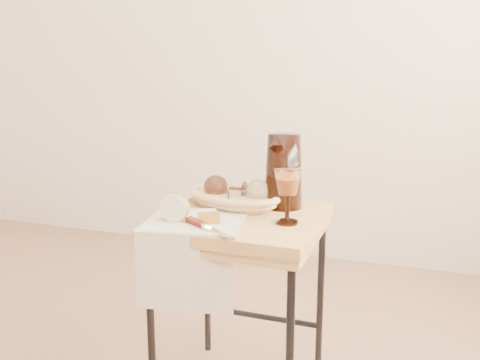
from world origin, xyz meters
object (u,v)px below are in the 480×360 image
at_px(wine_goblet, 287,196).
at_px(apple_half, 176,207).
at_px(side_table, 242,307).
at_px(goblet_lying_b, 245,192).
at_px(goblet_lying_a, 228,188).
at_px(tea_towel, 195,221).
at_px(bread_basket, 234,199).
at_px(table_knife, 208,227).
at_px(pitcher, 284,171).

distance_m(wine_goblet, apple_half, 0.34).
distance_m(side_table, goblet_lying_b, 0.39).
distance_m(goblet_lying_a, apple_half, 0.27).
bearing_deg(apple_half, tea_towel, 13.17).
xyz_separation_m(bread_basket, table_knife, (0.03, -0.30, -0.01)).
height_order(bread_basket, table_knife, bread_basket).
bearing_deg(goblet_lying_a, table_knife, 100.39).
xyz_separation_m(goblet_lying_a, table_knife, (0.05, -0.31, -0.04)).
relative_size(bread_basket, apple_half, 3.43).
relative_size(goblet_lying_a, apple_half, 1.54).
bearing_deg(tea_towel, apple_half, -171.57).
relative_size(tea_towel, apple_half, 3.18).
bearing_deg(side_table, goblet_lying_b, 101.97).
distance_m(tea_towel, table_knife, 0.11).
bearing_deg(wine_goblet, apple_half, -164.04).
distance_m(tea_towel, goblet_lying_b, 0.23).
distance_m(tea_towel, apple_half, 0.07).
distance_m(tea_towel, wine_goblet, 0.30).
height_order(goblet_lying_b, table_knife, goblet_lying_b).
distance_m(bread_basket, goblet_lying_b, 0.06).
bearing_deg(side_table, apple_half, -141.09).
bearing_deg(pitcher, table_knife, -127.84).
height_order(bread_basket, pitcher, pitcher).
bearing_deg(side_table, wine_goblet, -14.96).
distance_m(goblet_lying_b, pitcher, 0.15).
relative_size(side_table, bread_basket, 2.04).
bearing_deg(table_knife, goblet_lying_a, 132.10).
bearing_deg(bread_basket, side_table, -38.06).
xyz_separation_m(pitcher, apple_half, (-0.27, -0.28, -0.08)).
bearing_deg(pitcher, bread_basket, 176.42).
bearing_deg(side_table, pitcher, 54.31).
xyz_separation_m(side_table, goblet_lying_b, (-0.02, 0.09, 0.38)).
xyz_separation_m(goblet_lying_b, pitcher, (0.12, 0.05, 0.07)).
height_order(pitcher, wine_goblet, pitcher).
distance_m(bread_basket, table_knife, 0.30).
bearing_deg(table_knife, side_table, 111.30).
relative_size(bread_basket, goblet_lying_b, 2.27).
distance_m(side_table, bread_basket, 0.36).
bearing_deg(goblet_lying_b, wine_goblet, -64.41).
xyz_separation_m(tea_towel, table_knife, (0.08, -0.08, 0.01)).
bearing_deg(pitcher, side_table, -141.13).
relative_size(side_table, wine_goblet, 3.69).
bearing_deg(bread_basket, wine_goblet, -13.05).
height_order(side_table, table_knife, table_knife).
height_order(goblet_lying_a, apple_half, goblet_lying_a).
xyz_separation_m(goblet_lying_a, wine_goblet, (0.25, -0.16, 0.03)).
distance_m(bread_basket, goblet_lying_a, 0.05).
relative_size(side_table, tea_towel, 2.20).
relative_size(wine_goblet, table_knife, 0.79).
relative_size(tea_towel, table_knife, 1.32).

